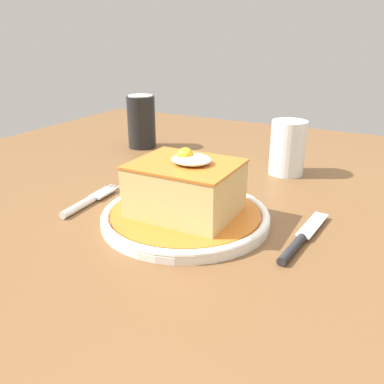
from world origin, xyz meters
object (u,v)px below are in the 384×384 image
object	(u,v)px
fork	(86,202)
knife	(298,242)
drinking_glass	(287,151)
soda_can	(141,122)
main_plate	(186,216)

from	to	relation	value
fork	knife	size ratio (longest dim) A/B	0.86
drinking_glass	soda_can	bearing A→B (deg)	174.95
fork	drinking_glass	size ratio (longest dim) A/B	1.35
main_plate	fork	xyz separation A→B (m)	(-0.17, -0.02, -0.00)
soda_can	drinking_glass	world-z (taller)	soda_can
main_plate	soda_can	bearing A→B (deg)	132.90
soda_can	drinking_glass	bearing A→B (deg)	-5.05
main_plate	knife	bearing A→B (deg)	1.81
soda_can	knife	bearing A→B (deg)	-34.11
knife	soda_can	size ratio (longest dim) A/B	1.34
main_plate	soda_can	distance (m)	0.44
soda_can	drinking_glass	size ratio (longest dim) A/B	1.18
fork	soda_can	size ratio (longest dim) A/B	1.14
main_plate	soda_can	xyz separation A→B (m)	(-0.29, 0.32, 0.05)
fork	main_plate	bearing A→B (deg)	7.68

